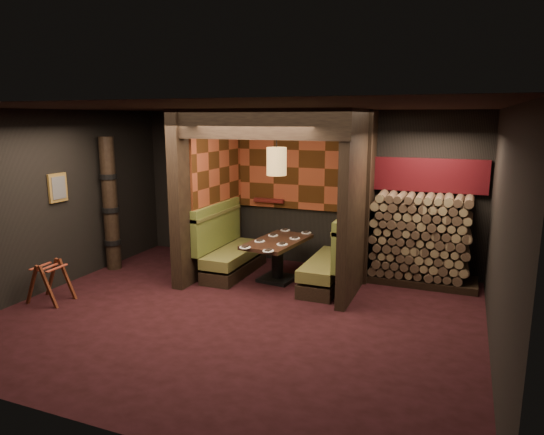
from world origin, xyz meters
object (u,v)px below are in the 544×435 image
(totem_column, at_px, (110,205))
(firewood_stack, at_px, (424,240))
(booth_bench_right, at_px, (333,263))
(pendant_lamp, at_px, (277,161))
(booth_bench_left, at_px, (229,251))
(luggage_rack, at_px, (50,280))
(dining_table, at_px, (277,253))

(totem_column, xyz_separation_m, firewood_stack, (5.33, 1.25, -0.44))
(booth_bench_right, bearing_deg, pendant_lamp, -173.31)
(booth_bench_left, xyz_separation_m, firewood_stack, (3.25, 0.70, 0.35))
(booth_bench_right, relative_size, totem_column, 0.67)
(pendant_lamp, xyz_separation_m, firewood_stack, (2.30, 0.81, -1.28))
(booth_bench_left, relative_size, pendant_lamp, 1.53)
(booth_bench_right, relative_size, luggage_rack, 2.42)
(pendant_lamp, relative_size, firewood_stack, 0.61)
(dining_table, height_order, firewood_stack, firewood_stack)
(booth_bench_left, relative_size, dining_table, 1.13)
(booth_bench_left, distance_m, pendant_lamp, 1.89)
(firewood_stack, bearing_deg, booth_bench_left, -167.83)
(pendant_lamp, distance_m, luggage_rack, 3.92)
(booth_bench_left, distance_m, dining_table, 0.95)
(pendant_lamp, relative_size, totem_column, 0.44)
(booth_bench_left, height_order, booth_bench_right, same)
(booth_bench_right, height_order, totem_column, totem_column)
(pendant_lamp, xyz_separation_m, totem_column, (-3.03, -0.44, -0.84))
(dining_table, height_order, luggage_rack, dining_table)
(dining_table, relative_size, firewood_stack, 0.82)
(booth_bench_right, distance_m, pendant_lamp, 1.89)
(booth_bench_left, height_order, firewood_stack, firewood_stack)
(totem_column, relative_size, firewood_stack, 1.39)
(pendant_lamp, bearing_deg, dining_table, 90.00)
(pendant_lamp, distance_m, firewood_stack, 2.76)
(luggage_rack, bearing_deg, dining_table, 37.50)
(booth_bench_right, bearing_deg, booth_bench_left, 180.00)
(luggage_rack, height_order, firewood_stack, firewood_stack)
(pendant_lamp, xyz_separation_m, luggage_rack, (-2.82, -2.12, -1.70))
(booth_bench_left, xyz_separation_m, luggage_rack, (-1.88, -2.23, -0.07))
(booth_bench_right, bearing_deg, totem_column, -172.14)
(totem_column, bearing_deg, booth_bench_right, 7.86)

